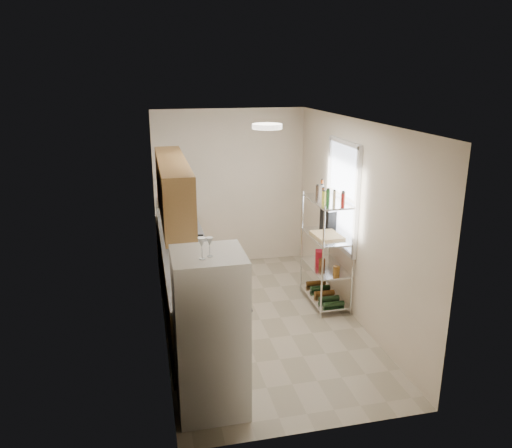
{
  "coord_description": "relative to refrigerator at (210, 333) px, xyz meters",
  "views": [
    {
      "loc": [
        -1.38,
        -5.8,
        3.16
      ],
      "look_at": [
        -0.0,
        0.25,
        1.26
      ],
      "focal_mm": 35.0,
      "sensor_mm": 36.0,
      "label": 1
    }
  ],
  "objects": [
    {
      "name": "frying_pan_small",
      "position": [
        -0.0,
        2.6,
        0.12
      ],
      "size": [
        0.22,
        0.22,
        0.04
      ],
      "primitive_type": "cylinder",
      "rotation": [
        0.0,
        0.0,
        -0.11
      ],
      "color": "black",
      "rests_on": "counter_run"
    },
    {
      "name": "wine_glass_a",
      "position": [
        -0.07,
        -0.13,
        0.9
      ],
      "size": [
        0.07,
        0.07,
        0.2
      ],
      "primitive_type": null,
      "color": "silver",
      "rests_on": "refrigerator"
    },
    {
      "name": "range_hood",
      "position": [
        -0.13,
        2.52,
        0.59
      ],
      "size": [
        0.5,
        0.6,
        0.12
      ],
      "primitive_type": "cube",
      "color": "#B7BABC",
      "rests_on": "room"
    },
    {
      "name": "cutting_board",
      "position": [
        1.86,
        1.88,
        0.23
      ],
      "size": [
        0.37,
        0.47,
        0.03
      ],
      "primitive_type": "cube",
      "rotation": [
        0.0,
        0.0,
        0.06
      ],
      "color": "tan",
      "rests_on": "bakers_rack"
    },
    {
      "name": "ceiling_dome",
      "position": [
        0.87,
        1.32,
        1.77
      ],
      "size": [
        0.34,
        0.34,
        0.05
      ],
      "primitive_type": "cylinder",
      "color": "white",
      "rests_on": "room"
    },
    {
      "name": "espresso_machine",
      "position": [
        2.02,
        2.25,
        0.35
      ],
      "size": [
        0.2,
        0.27,
        0.29
      ],
      "primitive_type": "cube",
      "rotation": [
        0.0,
        0.0,
        0.17
      ],
      "color": "black",
      "rests_on": "bakers_rack"
    },
    {
      "name": "rice_cooker",
      "position": [
        -0.04,
        1.99,
        0.2
      ],
      "size": [
        0.25,
        0.25,
        0.2
      ],
      "primitive_type": "cylinder",
      "color": "silver",
      "rests_on": "counter_run"
    },
    {
      "name": "counter_run",
      "position": [
        -0.05,
        2.06,
        -0.35
      ],
      "size": [
        0.63,
        3.51,
        0.9
      ],
      "color": "#B07B4B",
      "rests_on": "ground"
    },
    {
      "name": "refrigerator",
      "position": [
        0.0,
        0.0,
        0.0
      ],
      "size": [
        0.66,
        0.66,
        1.6
      ],
      "primitive_type": "cube",
      "color": "white",
      "rests_on": "ground"
    },
    {
      "name": "bakers_rack",
      "position": [
        1.88,
        1.92,
        0.31
      ],
      "size": [
        0.45,
        0.9,
        1.73
      ],
      "color": "silver",
      "rests_on": "ground"
    },
    {
      "name": "window",
      "position": [
        2.1,
        1.97,
        0.75
      ],
      "size": [
        0.06,
        1.0,
        1.46
      ],
      "primitive_type": "cube",
      "color": "white",
      "rests_on": "room"
    },
    {
      "name": "upper_cabinets",
      "position": [
        -0.18,
        1.72,
        1.01
      ],
      "size": [
        0.33,
        2.2,
        0.72
      ],
      "primitive_type": "cube",
      "color": "#B07B4B",
      "rests_on": "room"
    },
    {
      "name": "frying_pan_large",
      "position": [
        -0.07,
        2.22,
        0.12
      ],
      "size": [
        0.33,
        0.33,
        0.05
      ],
      "primitive_type": "cylinder",
      "rotation": [
        0.0,
        0.0,
        -0.25
      ],
      "color": "black",
      "rests_on": "counter_run"
    },
    {
      "name": "storage_bag",
      "position": [
        1.84,
        2.1,
        -0.16
      ],
      "size": [
        0.14,
        0.17,
        0.17
      ],
      "primitive_type": "cube",
      "rotation": [
        0.0,
        0.0,
        -0.27
      ],
      "color": "#B01522",
      "rests_on": "bakers_rack"
    },
    {
      "name": "room",
      "position": [
        0.87,
        1.62,
        0.5
      ],
      "size": [
        2.52,
        4.42,
        2.62
      ],
      "color": "#B6AA93",
      "rests_on": "ground"
    },
    {
      "name": "wine_glass_b",
      "position": [
        0.01,
        -0.08,
        0.89
      ],
      "size": [
        0.06,
        0.06,
        0.18
      ],
      "primitive_type": null,
      "color": "silver",
      "rests_on": "refrigerator"
    }
  ]
}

